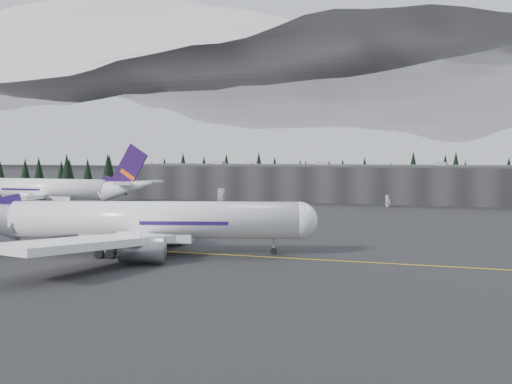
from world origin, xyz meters
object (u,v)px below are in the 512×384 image
(jet_main, at_px, (121,221))
(jet_parked, at_px, (56,189))
(gse_vehicle_a, at_px, (221,202))
(terminal, at_px, (351,183))
(gse_vehicle_b, at_px, (388,205))

(jet_main, distance_m, jet_parked, 100.58)
(gse_vehicle_a, bearing_deg, terminal, 25.33)
(jet_parked, relative_size, gse_vehicle_b, 17.40)
(terminal, relative_size, gse_vehicle_b, 41.92)
(jet_parked, xyz_separation_m, gse_vehicle_a, (44.37, 26.46, -4.77))
(terminal, relative_size, jet_parked, 2.41)
(jet_parked, bearing_deg, jet_main, 132.72)
(terminal, relative_size, jet_main, 2.48)
(terminal, height_order, gse_vehicle_b, terminal)
(gse_vehicle_b, bearing_deg, jet_main, -47.51)
(gse_vehicle_a, bearing_deg, jet_parked, -162.43)
(terminal, distance_m, gse_vehicle_b, 29.27)
(jet_main, relative_size, jet_parked, 0.97)
(jet_main, distance_m, gse_vehicle_a, 104.13)
(jet_main, height_order, jet_parked, jet_parked)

